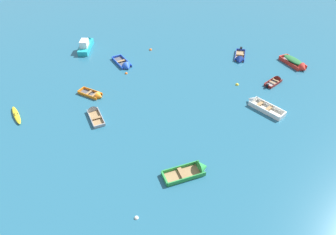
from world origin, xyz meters
The scene contains 14 objects.
kayak_yellow_back_row_center centered at (-16.75, 20.27, 0.17)m, with size 2.80×3.16×0.35m.
rowboat_green_near_left centered at (3.48, 14.95, 0.20)m, with size 4.40×3.30×1.43m.
rowboat_white_far_back centered at (10.06, 25.86, 0.25)m, with size 4.41×4.01×1.34m.
rowboat_deep_blue_outer_left centered at (8.42, 36.86, 0.17)m, with size 1.76×4.36×1.24m.
motor_launch_turquoise_outer_right centered at (-14.72, 37.45, 0.55)m, with size 2.05×5.51×1.90m.
rowboat_maroon_near_right centered at (12.84, 31.53, 0.16)m, with size 2.66×2.91×0.99m.
rowboat_grey_foreground_center centered at (-8.41, 21.93, 0.16)m, with size 2.98×3.74×1.14m.
rowboat_blue_near_camera centered at (-7.44, 32.69, 0.18)m, with size 3.72×4.14×1.36m.
rowboat_red_cluster_outer centered at (16.14, 36.02, 0.39)m, with size 3.68×4.54×1.41m.
rowboat_orange_center centered at (-9.21, 25.15, 0.17)m, with size 3.53×2.28×1.10m.
mooring_buoy_between_boats_left centered at (-0.79, 9.51, 0.00)m, with size 0.35×0.35×0.35m, color silver.
mooring_buoy_between_boats_right centered at (7.83, 30.08, 0.00)m, with size 0.44×0.44×0.44m, color yellow.
mooring_buoy_trailing centered at (-4.87, 38.19, 0.00)m, with size 0.44×0.44×0.44m, color orange.
mooring_buoy_central centered at (-6.87, 30.88, 0.00)m, with size 0.39×0.39×0.39m, color orange.
Camera 1 is at (3.53, -3.78, 21.30)m, focal length 32.75 mm.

